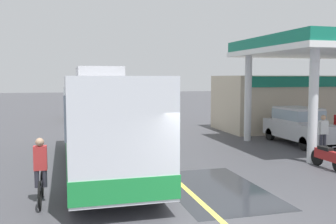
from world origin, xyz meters
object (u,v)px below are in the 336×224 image
at_px(car_at_pump, 299,124).
at_px(car_trailing_behind_bus, 80,106).
at_px(cyclist_on_shoulder, 41,173).
at_px(minibus_opposing_lane, 137,102).
at_px(motorcycle_parked_forecourt, 328,157).
at_px(pedestrian_by_shop, 323,132).
at_px(coach_bus_main, 102,122).

bearing_deg(car_at_pump, car_trailing_behind_bus, 124.38).
bearing_deg(cyclist_on_shoulder, minibus_opposing_lane, 71.87).
distance_m(cyclist_on_shoulder, motorcycle_parked_forecourt, 9.85).
distance_m(car_at_pump, cyclist_on_shoulder, 13.30).
distance_m(minibus_opposing_lane, pedestrian_by_shop, 15.48).
height_order(minibus_opposing_lane, car_trailing_behind_bus, minibus_opposing_lane).
distance_m(pedestrian_by_shop, car_trailing_behind_bus, 19.39).
xyz_separation_m(car_at_pump, motorcycle_parked_forecourt, (-2.07, -4.85, -0.57)).
height_order(cyclist_on_shoulder, motorcycle_parked_forecourt, cyclist_on_shoulder).
bearing_deg(car_trailing_behind_bus, cyclist_on_shoulder, -95.12).
xyz_separation_m(cyclist_on_shoulder, pedestrian_by_shop, (11.57, 3.88, 0.15)).
xyz_separation_m(minibus_opposing_lane, pedestrian_by_shop, (5.57, -14.44, -0.54)).
height_order(car_at_pump, motorcycle_parked_forecourt, car_at_pump).
relative_size(motorcycle_parked_forecourt, car_trailing_behind_bus, 0.43).
xyz_separation_m(coach_bus_main, cyclist_on_shoulder, (-1.93, -3.36, -0.94)).
relative_size(car_at_pump, cyclist_on_shoulder, 2.31).
distance_m(car_at_pump, pedestrian_by_shop, 2.21).
height_order(coach_bus_main, cyclist_on_shoulder, coach_bus_main).
height_order(cyclist_on_shoulder, pedestrian_by_shop, cyclist_on_shoulder).
height_order(cyclist_on_shoulder, car_trailing_behind_bus, car_trailing_behind_bus).
relative_size(minibus_opposing_lane, car_trailing_behind_bus, 1.46).
height_order(car_at_pump, pedestrian_by_shop, car_at_pump).
distance_m(cyclist_on_shoulder, car_trailing_behind_bus, 20.74).
relative_size(car_at_pump, pedestrian_by_shop, 2.53).
xyz_separation_m(coach_bus_main, car_trailing_behind_bus, (-0.08, 17.30, -0.71)).
relative_size(coach_bus_main, car_at_pump, 2.63).
bearing_deg(coach_bus_main, minibus_opposing_lane, 74.78).
height_order(coach_bus_main, motorcycle_parked_forecourt, coach_bus_main).
xyz_separation_m(coach_bus_main, car_at_pump, (9.91, 2.71, -0.71)).
distance_m(cyclist_on_shoulder, pedestrian_by_shop, 12.20).
bearing_deg(car_trailing_behind_bus, coach_bus_main, -89.75).
bearing_deg(car_trailing_behind_bus, pedestrian_by_shop, -59.93).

